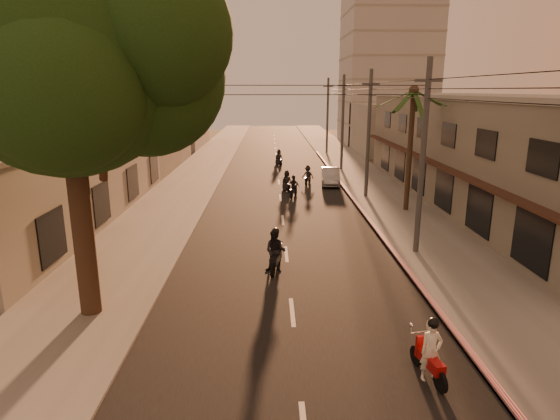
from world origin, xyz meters
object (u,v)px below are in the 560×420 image
at_px(broadleaf_tree, 79,61).
at_px(scooter_far_b, 308,176).
at_px(palm_tree, 413,98).
at_px(scooter_mid_a, 276,252).
at_px(scooter_far_a, 287,182).
at_px(scooter_red, 430,352).
at_px(parked_car, 330,176).
at_px(scooter_far_c, 279,158).
at_px(scooter_mid_b, 293,187).

distance_m(broadleaf_tree, scooter_far_b, 25.69).
relative_size(palm_tree, scooter_far_b, 5.05).
xyz_separation_m(scooter_mid_a, scooter_far_a, (1.06, 16.28, -0.13)).
relative_size(palm_tree, scooter_red, 4.47).
relative_size(parked_car, scooter_far_c, 2.51).
xyz_separation_m(scooter_far_a, scooter_far_c, (-0.35, 12.75, 0.01)).
bearing_deg(scooter_far_b, scooter_far_c, 121.40).
bearing_deg(scooter_far_c, scooter_mid_a, -111.17).
relative_size(broadleaf_tree, scooter_far_b, 7.45).
distance_m(scooter_mid_a, parked_car, 19.61).
xyz_separation_m(scooter_far_b, scooter_far_c, (-2.19, 9.94, 0.03)).
relative_size(scooter_red, scooter_mid_b, 1.12).
height_order(palm_tree, parked_car, palm_tree).
bearing_deg(scooter_red, scooter_mid_b, 85.53).
bearing_deg(scooter_mid_a, scooter_far_b, 92.86).
distance_m(scooter_red, parked_car, 26.86).
relative_size(broadleaf_tree, scooter_mid_b, 7.37).
height_order(scooter_red, parked_car, scooter_red).
xyz_separation_m(scooter_mid_a, scooter_far_b, (2.90, 19.09, -0.14)).
bearing_deg(scooter_mid_a, parked_car, 87.41).
relative_size(scooter_far_a, scooter_far_c, 0.99).
bearing_deg(scooter_red, scooter_far_a, 86.01).
height_order(broadleaf_tree, scooter_mid_b, broadleaf_tree).
distance_m(scooter_mid_a, scooter_far_c, 29.05).
bearing_deg(scooter_mid_a, scooter_mid_b, 95.61).
bearing_deg(scooter_far_a, palm_tree, -56.68).
bearing_deg(scooter_far_b, broadleaf_tree, -92.53).
height_order(scooter_mid_b, scooter_far_c, scooter_far_c).
xyz_separation_m(scooter_mid_b, scooter_far_a, (-0.42, 1.91, 0.02)).
xyz_separation_m(palm_tree, scooter_far_a, (-7.48, 6.13, -6.38)).
distance_m(scooter_mid_b, parked_car, 5.70).
bearing_deg(parked_car, scooter_far_a, -137.94).
bearing_deg(broadleaf_tree, scooter_mid_b, 67.32).
bearing_deg(broadleaf_tree, scooter_far_c, 78.30).
height_order(broadleaf_tree, palm_tree, broadleaf_tree).
xyz_separation_m(palm_tree, scooter_far_b, (-5.64, 8.95, -6.40)).
relative_size(scooter_red, parked_car, 0.43).
bearing_deg(parked_car, palm_tree, -61.38).
bearing_deg(scooter_far_b, scooter_red, -68.60).
xyz_separation_m(scooter_red, parked_car, (0.73, 26.85, -0.12)).
bearing_deg(scooter_far_c, parked_car, -87.66).
distance_m(palm_tree, scooter_red, 19.59).
xyz_separation_m(scooter_red, scooter_mid_a, (-4.05, 7.83, 0.09)).
relative_size(scooter_far_b, parked_car, 0.38).
relative_size(palm_tree, scooter_mid_a, 4.15).
relative_size(scooter_far_a, parked_car, 0.39).
distance_m(broadleaf_tree, scooter_mid_a, 10.40).
bearing_deg(scooter_mid_b, scooter_far_b, 91.35).
distance_m(broadleaf_tree, scooter_mid_b, 21.06).
bearing_deg(scooter_far_c, scooter_red, -104.59).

